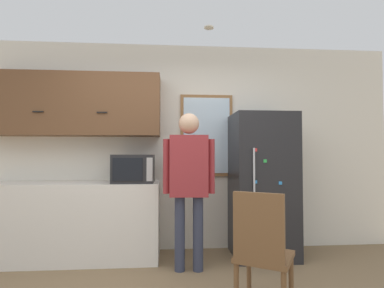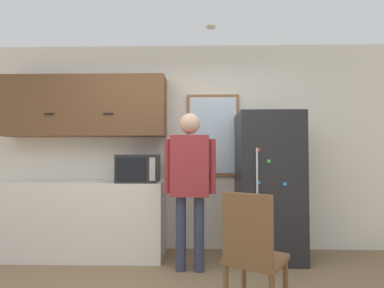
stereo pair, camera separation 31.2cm
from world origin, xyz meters
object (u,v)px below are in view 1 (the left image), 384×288
(chair, at_px, (262,248))
(refrigerator, at_px, (262,184))
(microwave, at_px, (134,169))
(person, at_px, (189,174))

(chair, bearing_deg, refrigerator, -77.07)
(microwave, xyz_separation_m, chair, (1.13, -1.31, -0.55))
(refrigerator, relative_size, chair, 1.82)
(refrigerator, bearing_deg, chair, -107.90)
(person, bearing_deg, chair, -59.36)
(person, bearing_deg, refrigerator, 26.45)
(microwave, xyz_separation_m, refrigerator, (1.56, 0.04, -0.20))
(microwave, relative_size, person, 0.28)
(person, distance_m, chair, 1.19)
(microwave, distance_m, chair, 1.82)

